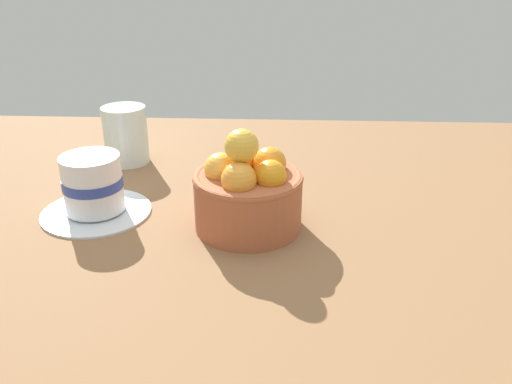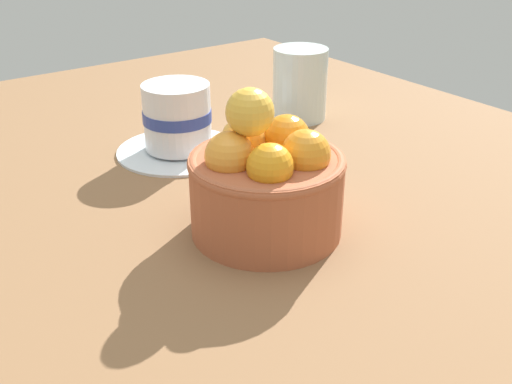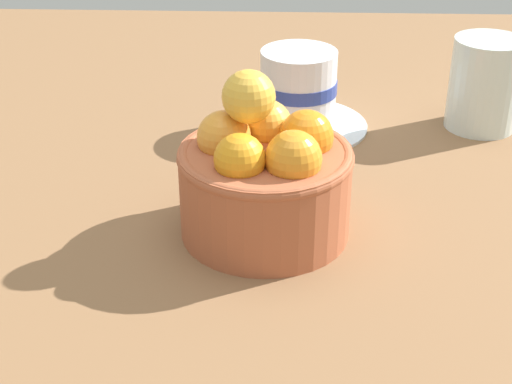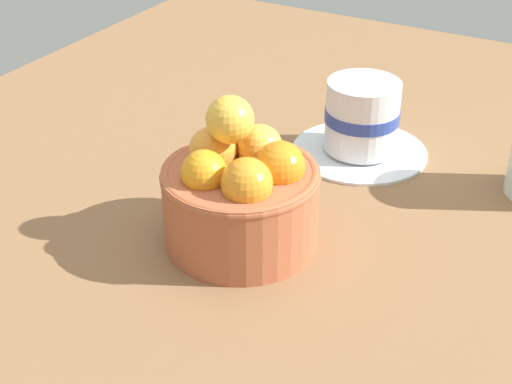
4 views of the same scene
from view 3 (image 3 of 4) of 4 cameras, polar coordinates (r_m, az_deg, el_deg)
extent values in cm
cube|color=brown|center=(62.10, 0.65, -4.16)|extent=(122.11, 91.05, 3.32)
cylinder|color=#AD5938|center=(59.42, 0.68, 0.01)|extent=(13.12, 13.12, 7.02)
torus|color=#AD5938|center=(57.98, 0.70, 2.69)|extent=(13.32, 13.32, 1.00)
sphere|color=#F9AF3E|center=(60.47, 0.62, 4.95)|extent=(3.97, 3.97, 3.97)
sphere|color=orange|center=(58.42, -2.37, 4.02)|extent=(4.12, 4.12, 4.12)
sphere|color=orange|center=(55.13, -1.21, 2.43)|extent=(3.76, 3.76, 3.76)
sphere|color=orange|center=(55.25, 2.77, 2.46)|extent=(4.15, 4.15, 4.15)
sphere|color=orange|center=(58.60, 3.71, 4.06)|extent=(4.17, 4.17, 4.17)
sphere|color=gold|center=(56.74, -0.55, 7.02)|extent=(3.97, 3.97, 3.97)
cylinder|color=silver|center=(78.82, 3.04, 5.03)|extent=(14.14, 14.14, 0.60)
cylinder|color=white|center=(77.29, 3.12, 7.72)|extent=(7.51, 7.51, 7.35)
cylinder|color=#2D4299|center=(77.26, 3.12, 7.78)|extent=(7.67, 7.67, 1.32)
cylinder|color=silver|center=(80.34, 16.44, 7.62)|extent=(6.93, 6.93, 9.12)
camera|label=1|loc=(0.77, -52.44, 18.10)|focal=37.29mm
camera|label=2|loc=(0.33, -60.34, 5.62)|focal=42.84mm
camera|label=4|loc=(0.27, 87.65, 14.06)|focal=53.37mm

